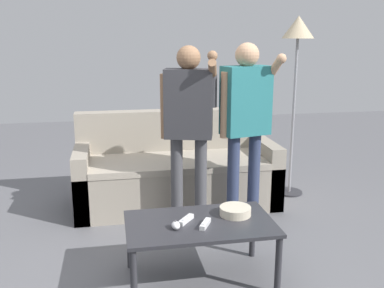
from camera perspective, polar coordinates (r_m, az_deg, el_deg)
The scene contains 10 objects.
ground_plane at distance 3.32m, azimuth -1.75°, elevation -15.88°, with size 12.00×12.00×0.00m, color slate.
couch at distance 4.40m, azimuth -2.13°, elevation -3.75°, with size 1.96×0.84×0.91m.
coffee_table at distance 3.00m, azimuth 1.04°, elevation -11.08°, with size 1.00×0.59×0.43m.
snack_bowl at distance 3.09m, azimuth 5.70°, elevation -8.73°, with size 0.22×0.22×0.06m, color beige.
game_remote_nunchuk at distance 2.87m, azimuth -2.14°, elevation -10.61°, with size 0.06×0.09×0.05m.
floor_lamp at distance 4.58m, azimuth 13.66°, elevation 12.78°, with size 0.32×0.32×1.85m.
player_right at distance 3.71m, azimuth 7.05°, elevation 3.85°, with size 0.51×0.33×1.60m.
player_center at distance 3.61m, azimuth -0.44°, elevation 3.49°, with size 0.46×0.40×1.58m.
game_remote_wand_near at distance 2.97m, azimuth -0.78°, elevation -9.89°, with size 0.13×0.15×0.03m.
game_remote_wand_far at distance 2.91m, azimuth 1.75°, elevation -10.44°, with size 0.11×0.15×0.03m.
Camera 1 is at (-0.44, -2.85, 1.65)m, focal length 40.66 mm.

